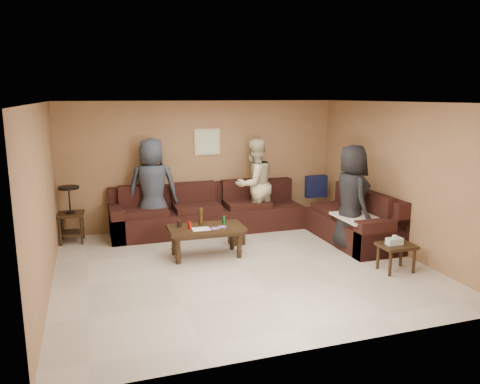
{
  "coord_description": "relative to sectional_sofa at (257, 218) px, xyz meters",
  "views": [
    {
      "loc": [
        -2.15,
        -6.49,
        2.6
      ],
      "look_at": [
        0.25,
        0.85,
        1.0
      ],
      "focal_mm": 35.0,
      "sensor_mm": 36.0,
      "label": 1
    }
  ],
  "objects": [
    {
      "name": "room",
      "position": [
        -0.81,
        -1.52,
        1.34
      ],
      "size": [
        5.6,
        5.5,
        2.5
      ],
      "color": "beige",
      "rests_on": "ground"
    },
    {
      "name": "sectional_sofa",
      "position": [
        0.0,
        0.0,
        0.0
      ],
      "size": [
        4.65,
        2.9,
        0.97
      ],
      "color": "black",
      "rests_on": "ground"
    },
    {
      "name": "coffee_table",
      "position": [
        -1.22,
        -0.87,
        0.1
      ],
      "size": [
        1.24,
        0.65,
        0.79
      ],
      "rotation": [
        0.0,
        0.0,
        -0.03
      ],
      "color": "black",
      "rests_on": "ground"
    },
    {
      "name": "end_table_left",
      "position": [
        -3.33,
        0.62,
        0.21
      ],
      "size": [
        0.48,
        0.48,
        1.03
      ],
      "rotation": [
        0.0,
        0.0,
        -0.06
      ],
      "color": "black",
      "rests_on": "ground"
    },
    {
      "name": "side_table_right",
      "position": [
        1.33,
        -2.4,
        0.04
      ],
      "size": [
        0.52,
        0.43,
        0.57
      ],
      "rotation": [
        0.0,
        0.0,
        -0.02
      ],
      "color": "black",
      "rests_on": "ground"
    },
    {
      "name": "waste_bin",
      "position": [
        -0.54,
        -0.4,
        -0.18
      ],
      "size": [
        0.25,
        0.25,
        0.3
      ],
      "primitive_type": "cube",
      "rotation": [
        0.0,
        0.0,
        0.03
      ],
      "color": "black",
      "rests_on": "ground"
    },
    {
      "name": "wall_art",
      "position": [
        -0.71,
        0.96,
        1.37
      ],
      "size": [
        0.52,
        0.04,
        0.52
      ],
      "color": "tan",
      "rests_on": "ground"
    },
    {
      "name": "person_left",
      "position": [
        -1.87,
        0.54,
        0.6
      ],
      "size": [
        0.99,
        0.74,
        1.85
      ],
      "primitive_type": "imported",
      "rotation": [
        0.0,
        0.0,
        2.97
      ],
      "color": "#2A2F3A",
      "rests_on": "ground"
    },
    {
      "name": "person_middle",
      "position": [
        0.09,
        0.43,
        0.57
      ],
      "size": [
        1.05,
        0.93,
        1.79
      ],
      "primitive_type": "imported",
      "rotation": [
        0.0,
        0.0,
        3.48
      ],
      "color": "#C2B890",
      "rests_on": "ground"
    },
    {
      "name": "person_right",
      "position": [
        1.24,
        -1.23,
        0.57
      ],
      "size": [
        0.62,
        0.91,
        1.8
      ],
      "primitive_type": "imported",
      "rotation": [
        0.0,
        0.0,
        1.51
      ],
      "color": "black",
      "rests_on": "ground"
    }
  ]
}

